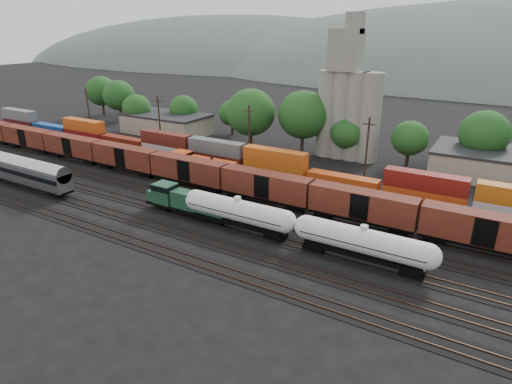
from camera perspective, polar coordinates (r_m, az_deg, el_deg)
The scene contains 14 objects.
ground at distance 64.78m, azimuth -2.03°, elevation -2.78°, with size 600.00×600.00×0.00m, color black.
tracks at distance 64.76m, azimuth -2.03°, elevation -2.75°, with size 180.00×33.20×0.20m.
green_locomotive at distance 63.83m, azimuth -9.47°, elevation -1.17°, with size 15.33×2.70×4.06m.
tank_car_a at distance 58.48m, azimuth -2.43°, elevation -2.62°, with size 17.48×3.13×4.58m.
tank_car_b at distance 51.93m, azimuth 14.05°, elevation -6.51°, with size 17.47×3.13×4.58m.
passenger_coach at distance 84.38m, azimuth -28.78°, elevation 2.65°, with size 23.37×2.88×5.31m.
orange_locomotive at distance 80.02m, azimuth -7.51°, elevation 3.59°, with size 16.48×2.75×4.12m.
boxcar_string at distance 80.14m, azimuth -13.23°, elevation 3.79°, with size 122.80×2.90×4.20m.
container_wall at distance 76.18m, azimuth 3.74°, elevation 3.18°, with size 165.60×2.60×5.80m.
grain_silo at distance 91.68m, azimuth 12.15°, elevation 11.27°, with size 13.40×5.00×29.00m.
industrial_sheds at distance 91.83m, azimuth 13.56°, elevation 5.60°, with size 119.38×17.26×5.10m.
tree_band at distance 96.28m, azimuth 6.58°, elevation 9.61°, with size 167.52×21.79×13.81m.
utility_poles at distance 81.11m, azimuth 6.38°, elevation 6.70°, with size 122.20×0.36×12.00m.
distant_hills at distance 313.32m, azimuth 29.32°, elevation 9.91°, with size 860.00×286.00×130.00m.
Camera 1 is at (32.20, -49.69, 26.27)m, focal length 30.00 mm.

